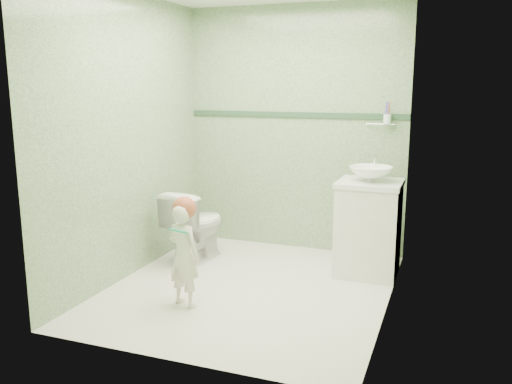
% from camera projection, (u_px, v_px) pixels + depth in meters
% --- Properties ---
extents(ground, '(2.50, 2.50, 0.00)m').
position_uv_depth(ground, '(250.00, 289.00, 4.38)').
color(ground, beige).
rests_on(ground, ground).
extents(room_shell, '(2.50, 2.54, 2.40)m').
position_uv_depth(room_shell, '(249.00, 143.00, 4.14)').
color(room_shell, '#678E65').
rests_on(room_shell, ground).
extents(trim_stripe, '(2.20, 0.02, 0.05)m').
position_uv_depth(trim_stripe, '(295.00, 115.00, 5.25)').
color(trim_stripe, '#2B4B33').
rests_on(trim_stripe, room_shell).
extents(vanity, '(0.52, 0.50, 0.80)m').
position_uv_depth(vanity, '(368.00, 230.00, 4.66)').
color(vanity, silver).
rests_on(vanity, ground).
extents(counter, '(0.54, 0.52, 0.04)m').
position_uv_depth(counter, '(370.00, 183.00, 4.57)').
color(counter, white).
rests_on(counter, vanity).
extents(basin, '(0.37, 0.37, 0.13)m').
position_uv_depth(basin, '(371.00, 174.00, 4.56)').
color(basin, white).
rests_on(basin, counter).
extents(faucet, '(0.03, 0.13, 0.18)m').
position_uv_depth(faucet, '(374.00, 162.00, 4.71)').
color(faucet, silver).
rests_on(faucet, counter).
extents(cup_holder, '(0.26, 0.07, 0.21)m').
position_uv_depth(cup_holder, '(386.00, 119.00, 4.90)').
color(cup_holder, silver).
rests_on(cup_holder, room_shell).
extents(toilet, '(0.47, 0.72, 0.69)m').
position_uv_depth(toilet, '(196.00, 225.00, 5.03)').
color(toilet, white).
rests_on(toilet, ground).
extents(toddler, '(0.33, 0.26, 0.78)m').
position_uv_depth(toddler, '(184.00, 256.00, 3.98)').
color(toddler, beige).
rests_on(toddler, ground).
extents(hair_cap, '(0.17, 0.17, 0.17)m').
position_uv_depth(hair_cap, '(184.00, 208.00, 3.93)').
color(hair_cap, '#A24930').
rests_on(hair_cap, toddler).
extents(teal_toothbrush, '(0.11, 0.14, 0.08)m').
position_uv_depth(teal_toothbrush, '(178.00, 230.00, 3.79)').
color(teal_toothbrush, '#179A6D').
rests_on(teal_toothbrush, toddler).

